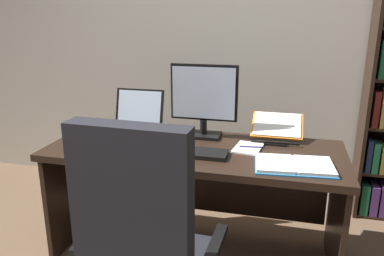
% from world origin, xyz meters
% --- Properties ---
extents(wall_back, '(5.42, 0.12, 2.58)m').
position_xyz_m(wall_back, '(0.00, 1.99, 1.29)').
color(wall_back, beige).
rests_on(wall_back, ground).
extents(desk, '(1.74, 0.70, 0.72)m').
position_xyz_m(desk, '(-0.03, 1.00, 0.53)').
color(desk, black).
rests_on(desk, ground).
extents(monitor, '(0.43, 0.16, 0.46)m').
position_xyz_m(monitor, '(-0.03, 1.14, 0.95)').
color(monitor, black).
rests_on(monitor, desk).
extents(laptop, '(0.35, 0.33, 0.26)m').
position_xyz_m(laptop, '(-0.51, 1.15, 0.77)').
color(laptop, black).
rests_on(laptop, desk).
extents(keyboard, '(0.42, 0.15, 0.02)m').
position_xyz_m(keyboard, '(-0.03, 0.80, 0.73)').
color(keyboard, black).
rests_on(keyboard, desk).
extents(computer_mouse, '(0.06, 0.10, 0.04)m').
position_xyz_m(computer_mouse, '(-0.33, 0.80, 0.74)').
color(computer_mouse, black).
rests_on(computer_mouse, desk).
extents(reading_stand_with_book, '(0.32, 0.27, 0.14)m').
position_xyz_m(reading_stand_with_book, '(0.43, 1.20, 0.79)').
color(reading_stand_with_book, black).
rests_on(reading_stand_with_book, desk).
extents(open_binder, '(0.43, 0.30, 0.02)m').
position_xyz_m(open_binder, '(0.54, 0.75, 0.73)').
color(open_binder, '#2D84C6').
rests_on(open_binder, desk).
extents(notepad, '(0.18, 0.23, 0.01)m').
position_xyz_m(notepad, '(0.28, 0.97, 0.72)').
color(notepad, white).
rests_on(notepad, desk).
extents(pen, '(0.14, 0.03, 0.01)m').
position_xyz_m(pen, '(0.30, 0.97, 0.73)').
color(pen, navy).
rests_on(pen, notepad).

